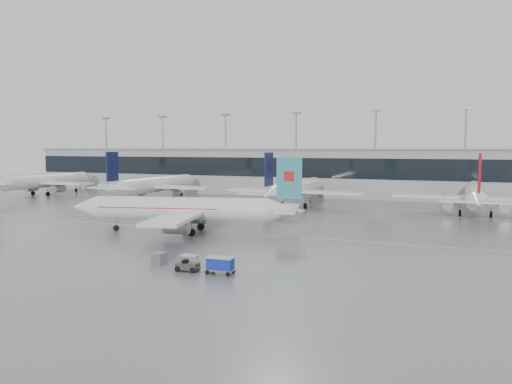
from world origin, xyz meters
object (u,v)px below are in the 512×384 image
at_px(baggage_tug, 188,265).
at_px(baggage_cart, 220,264).
at_px(gse_unit, 159,258).
at_px(air_canada_jet, 188,209).

bearing_deg(baggage_tug, baggage_cart, 0.00).
bearing_deg(gse_unit, air_canada_jet, 119.71).
height_order(baggage_tug, baggage_cart, baggage_cart).
bearing_deg(air_canada_jet, gse_unit, 97.39).
relative_size(air_canada_jet, baggage_tug, 10.20).
distance_m(air_canada_jet, baggage_cart, 25.01).
xyz_separation_m(air_canada_jet, baggage_cart, (15.14, -19.75, -2.52)).
bearing_deg(gse_unit, baggage_tug, -8.77).
xyz_separation_m(air_canada_jet, baggage_tug, (11.54, -19.97, -2.93)).
height_order(air_canada_jet, baggage_tug, air_canada_jet).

